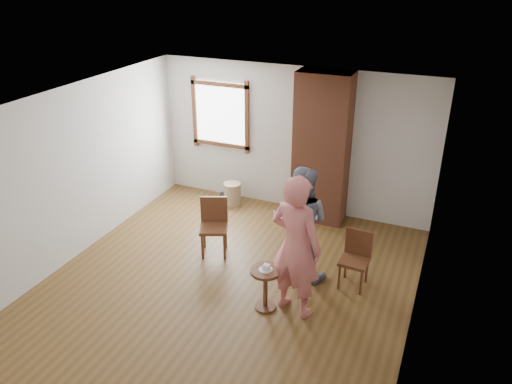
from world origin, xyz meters
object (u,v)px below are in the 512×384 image
dining_chair_right (356,256)px  side_table (265,282)px  stoneware_crock (232,194)px  person_pink (296,247)px  dining_chair_left (214,223)px  man (300,223)px

dining_chair_right → side_table: bearing=-130.9°
stoneware_crock → side_table: side_table is taller
person_pink → dining_chair_left: bearing=-14.6°
dining_chair_right → side_table: size_ratio=1.37×
dining_chair_left → side_table: (1.27, -1.01, -0.10)m
stoneware_crock → person_pink: (2.09, -2.51, 0.76)m
stoneware_crock → dining_chair_left: dining_chair_left is taller
stoneware_crock → side_table: size_ratio=0.69×
stoneware_crock → side_table: bearing=-56.6°
person_pink → dining_chair_right: bearing=-109.7°
side_table → dining_chair_right: bearing=46.4°
dining_chair_left → person_pink: bearing=-51.9°
side_table → stoneware_crock: bearing=123.4°
dining_chair_left → side_table: size_ratio=1.49×
man → side_table: bearing=77.9°
stoneware_crock → man: bearing=-42.4°
stoneware_crock → dining_chair_right: size_ratio=0.51×
dining_chair_right → side_table: 1.38m
dining_chair_left → side_table: bearing=-61.6°
dining_chair_left → man: 1.47m
stoneware_crock → dining_chair_right: bearing=-31.2°
dining_chair_left → man: size_ratio=0.53×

